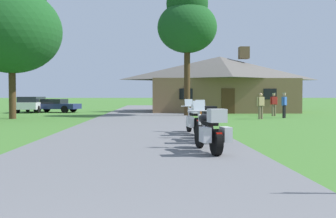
{
  "coord_description": "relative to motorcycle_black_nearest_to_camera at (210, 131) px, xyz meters",
  "views": [
    {
      "loc": [
        0.49,
        -1.61,
        1.5
      ],
      "look_at": [
        1.31,
        18.93,
        0.8
      ],
      "focal_mm": 42.59,
      "sensor_mm": 36.0,
      "label": 1
    }
  ],
  "objects": [
    {
      "name": "ground_plane",
      "position": [
        -1.95,
        11.7,
        -0.61
      ],
      "size": [
        500.0,
        500.0,
        0.0
      ],
      "primitive_type": "plane",
      "color": "#42752D"
    },
    {
      "name": "asphalt_driveway",
      "position": [
        -1.95,
        9.7,
        -0.58
      ],
      "size": [
        6.4,
        80.0,
        0.06
      ],
      "primitive_type": "cube",
      "color": "slate",
      "rests_on": "ground"
    },
    {
      "name": "motorcycle_black_nearest_to_camera",
      "position": [
        0.0,
        0.0,
        0.0
      ],
      "size": [
        0.94,
        2.07,
        1.3
      ],
      "rotation": [
        0.0,
        0.0,
        0.16
      ],
      "color": "black",
      "rests_on": "asphalt_driveway"
    },
    {
      "name": "motorcycle_orange_second_in_row",
      "position": [
        0.23,
        2.56,
        0.01
      ],
      "size": [
        0.66,
        2.08,
        1.3
      ],
      "rotation": [
        0.0,
        0.0,
        0.06
      ],
      "color": "black",
      "rests_on": "asphalt_driveway"
    },
    {
      "name": "motorcycle_silver_farthest_in_row",
      "position": [
        0.12,
        4.85,
        0.0
      ],
      "size": [
        0.87,
        2.08,
        1.3
      ],
      "rotation": [
        0.0,
        0.0,
        0.12
      ],
      "color": "black",
      "rests_on": "asphalt_driveway"
    },
    {
      "name": "stone_lodge",
      "position": [
        4.83,
        26.96,
        2.03
      ],
      "size": [
        13.26,
        8.71,
        6.03
      ],
      "color": "brown",
      "rests_on": "ground"
    },
    {
      "name": "bystander_red_shirt_near_lodge",
      "position": [
        7.45,
        18.88,
        0.34
      ],
      "size": [
        0.55,
        0.27,
        1.69
      ],
      "rotation": [
        0.0,
        0.0,
        0.14
      ],
      "color": "#75664C",
      "rests_on": "ground"
    },
    {
      "name": "bystander_blue_shirt_beside_signpost",
      "position": [
        7.36,
        16.32,
        0.34
      ],
      "size": [
        0.41,
        0.42,
        1.69
      ],
      "rotation": [
        0.0,
        0.0,
        0.8
      ],
      "color": "black",
      "rests_on": "ground"
    },
    {
      "name": "bystander_tan_shirt_by_tree",
      "position": [
        5.45,
        15.16,
        0.32
      ],
      "size": [
        0.52,
        0.33,
        1.67
      ],
      "rotation": [
        0.0,
        0.0,
        3.47
      ],
      "color": "#75664C",
      "rests_on": "ground"
    },
    {
      "name": "tree_by_lodge_front",
      "position": [
        1.08,
        18.96,
        6.29
      ],
      "size": [
        4.3,
        4.3,
        9.76
      ],
      "color": "#422D19",
      "rests_on": "ground"
    },
    {
      "name": "tree_left_near",
      "position": [
        -10.46,
        16.11,
        5.79
      ],
      "size": [
        6.36,
        6.36,
        10.57
      ],
      "color": "#422D19",
      "rests_on": "ground"
    },
    {
      "name": "parked_white_suv_far_left",
      "position": [
        -12.16,
        26.03,
        0.17
      ],
      "size": [
        1.95,
        4.62,
        1.4
      ],
      "rotation": [
        0.0,
        0.0,
        0.01
      ],
      "color": "silver",
      "rests_on": "ground"
    },
    {
      "name": "parked_navy_sedan_far_left",
      "position": [
        -10.11,
        25.95,
        0.03
      ],
      "size": [
        4.52,
        2.78,
        1.2
      ],
      "rotation": [
        0.0,
        0.0,
        1.33
      ],
      "color": "navy",
      "rests_on": "ground"
    }
  ]
}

